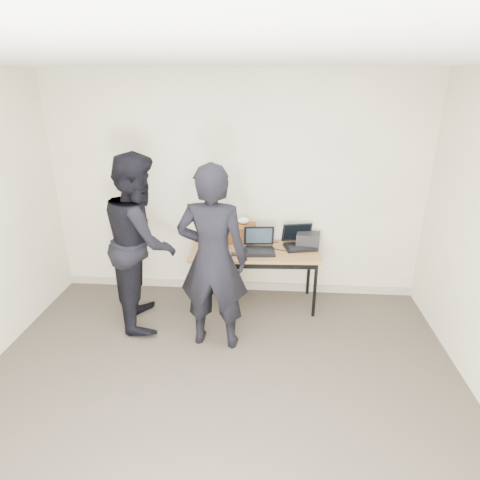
# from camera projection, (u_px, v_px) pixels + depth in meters

# --- Properties ---
(room) EXTENTS (4.60, 4.60, 2.80)m
(room) POSITION_uv_depth(u_px,v_px,m) (208.00, 273.00, 2.74)
(room) COLOR #423A32
(room) RESTS_ON ground
(desk) EXTENTS (1.53, 0.72, 0.72)m
(desk) POSITION_uv_depth(u_px,v_px,m) (255.00, 255.00, 4.71)
(desk) COLOR olive
(desk) RESTS_ON ground
(laptop_beige) EXTENTS (0.34, 0.33, 0.25)m
(laptop_beige) POSITION_uv_depth(u_px,v_px,m) (212.00, 246.00, 4.66)
(laptop_beige) COLOR beige
(laptop_beige) RESTS_ON desk
(laptop_center) EXTENTS (0.38, 0.37, 0.27)m
(laptop_center) POSITION_uv_depth(u_px,v_px,m) (259.00, 246.00, 4.65)
(laptop_center) COLOR black
(laptop_center) RESTS_ON desk
(laptop_right) EXTENTS (0.42, 0.41, 0.26)m
(laptop_right) POSITION_uv_depth(u_px,v_px,m) (299.00, 242.00, 4.77)
(laptop_right) COLOR black
(laptop_right) RESTS_ON desk
(leather_satchel) EXTENTS (0.37, 0.20, 0.25)m
(leather_satchel) POSITION_uv_depth(u_px,v_px,m) (241.00, 233.00, 4.86)
(leather_satchel) COLOR brown
(leather_satchel) RESTS_ON desk
(tissue) EXTENTS (0.15, 0.12, 0.08)m
(tissue) POSITION_uv_depth(u_px,v_px,m) (243.00, 220.00, 4.81)
(tissue) COLOR white
(tissue) RESTS_ON leather_satchel
(equipment_box) EXTENTS (0.30, 0.26, 0.16)m
(equipment_box) POSITION_uv_depth(u_px,v_px,m) (308.00, 239.00, 4.79)
(equipment_box) COLOR black
(equipment_box) RESTS_ON desk
(power_brick) EXTENTS (0.09, 0.06, 0.03)m
(power_brick) POSITION_uv_depth(u_px,v_px,m) (235.00, 254.00, 4.54)
(power_brick) COLOR black
(power_brick) RESTS_ON desk
(cables) EXTENTS (1.02, 0.47, 0.01)m
(cables) POSITION_uv_depth(u_px,v_px,m) (251.00, 250.00, 4.68)
(cables) COLOR silver
(cables) RESTS_ON desk
(person_typist) EXTENTS (0.72, 0.50, 1.90)m
(person_typist) POSITION_uv_depth(u_px,v_px,m) (213.00, 259.00, 3.89)
(person_typist) COLOR black
(person_typist) RESTS_ON ground
(person_observer) EXTENTS (0.94, 1.09, 1.91)m
(person_observer) POSITION_uv_depth(u_px,v_px,m) (141.00, 241.00, 4.32)
(person_observer) COLOR black
(person_observer) RESTS_ON ground
(baseboard) EXTENTS (4.50, 0.03, 0.10)m
(baseboard) POSITION_uv_depth(u_px,v_px,m) (236.00, 285.00, 5.29)
(baseboard) COLOR #A59A88
(baseboard) RESTS_ON ground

